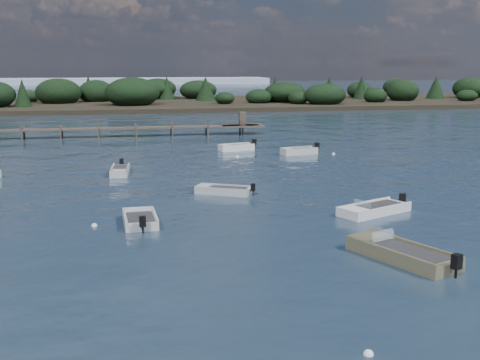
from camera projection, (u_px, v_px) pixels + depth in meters
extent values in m
plane|color=#152332|center=(198.00, 125.00, 84.75)|extent=(400.00, 400.00, 0.00)
cube|color=#ACB1B3|center=(120.00, 173.00, 47.41)|extent=(1.58, 3.94, 0.68)
cube|color=#ACB1B3|center=(119.00, 171.00, 45.91)|extent=(1.25, 1.00, 0.14)
cube|color=#27272A|center=(120.00, 168.00, 47.65)|extent=(1.24, 2.69, 0.12)
cube|color=#ACB1B3|center=(128.00, 167.00, 47.41)|extent=(0.37, 3.86, 0.14)
cube|color=#ACB1B3|center=(112.00, 168.00, 47.26)|extent=(0.37, 3.86, 0.14)
cube|color=black|center=(122.00, 162.00, 49.39)|extent=(0.35, 0.29, 0.53)
cylinder|color=black|center=(122.00, 167.00, 49.48)|extent=(0.10, 0.10, 0.53)
cube|color=silver|center=(236.00, 149.00, 60.00)|extent=(3.66, 2.10, 0.80)
cube|color=silver|center=(224.00, 145.00, 59.40)|extent=(1.08, 1.39, 0.16)
cube|color=#27272A|center=(239.00, 145.00, 60.04)|extent=(2.52, 1.59, 0.14)
cube|color=silver|center=(239.00, 145.00, 59.36)|extent=(3.38, 0.89, 0.16)
cube|color=silver|center=(234.00, 144.00, 60.47)|extent=(3.38, 0.89, 0.16)
cube|color=black|center=(254.00, 142.00, 60.67)|extent=(0.40, 0.45, 0.63)
cylinder|color=black|center=(254.00, 148.00, 60.77)|extent=(0.14, 0.14, 0.63)
cube|color=#ACB1B3|center=(299.00, 153.00, 57.47)|extent=(3.61, 1.98, 0.80)
cube|color=#ACB1B3|center=(287.00, 149.00, 56.90)|extent=(1.03, 1.36, 0.16)
cube|color=#27272A|center=(302.00, 149.00, 57.49)|extent=(2.49, 1.51, 0.14)
cube|color=#ACB1B3|center=(302.00, 149.00, 56.82)|extent=(3.38, 0.77, 0.16)
cube|color=#ACB1B3|center=(296.00, 147.00, 57.94)|extent=(3.38, 0.77, 0.16)
cube|color=black|center=(317.00, 146.00, 58.07)|extent=(0.39, 0.44, 0.63)
cylinder|color=black|center=(317.00, 151.00, 58.17)|extent=(0.13, 0.13, 0.63)
cube|color=#ACB1B3|center=(140.00, 222.00, 32.66)|extent=(1.86, 3.33, 0.69)
cube|color=#ACB1B3|center=(138.00, 210.00, 33.77)|extent=(1.59, 0.85, 0.14)
cube|color=#27272A|center=(140.00, 218.00, 32.35)|extent=(1.47, 2.27, 0.12)
cube|color=#ACB1B3|center=(125.00, 216.00, 32.40)|extent=(0.25, 3.26, 0.14)
cube|color=#ACB1B3|center=(155.00, 214.00, 32.77)|extent=(0.25, 3.26, 0.14)
cube|color=black|center=(143.00, 221.00, 30.80)|extent=(0.35, 0.29, 0.54)
cylinder|color=black|center=(143.00, 230.00, 30.89)|extent=(0.10, 0.10, 0.54)
cube|color=#756E4E|center=(402.00, 257.00, 26.73)|extent=(3.77, 5.49, 0.78)
cube|color=#756E4E|center=(370.00, 237.00, 28.24)|extent=(2.06, 1.81, 0.16)
cube|color=#27272A|center=(409.00, 252.00, 26.33)|extent=(2.77, 3.82, 0.13)
cube|color=#756E4E|center=(388.00, 251.00, 26.16)|extent=(2.14, 4.80, 0.16)
cube|color=#756E4E|center=(415.00, 244.00, 27.13)|extent=(2.14, 4.80, 0.16)
cube|color=black|center=(457.00, 262.00, 24.33)|extent=(0.47, 0.44, 0.62)
cylinder|color=black|center=(456.00, 274.00, 24.43)|extent=(0.15, 0.15, 0.62)
cube|color=silver|center=(383.00, 235.00, 27.52)|extent=(1.33, 0.70, 0.47)
cube|color=silver|center=(374.00, 212.00, 34.95)|extent=(4.86, 3.48, 0.67)
cube|color=silver|center=(354.00, 209.00, 33.87)|extent=(1.64, 1.86, 0.13)
cube|color=#27272A|center=(379.00, 206.00, 35.11)|extent=(3.39, 2.55, 0.11)
cube|color=silver|center=(385.00, 208.00, 34.25)|extent=(4.18, 2.03, 0.13)
cube|color=silver|center=(364.00, 203.00, 35.51)|extent=(4.18, 2.03, 0.13)
cube|color=black|center=(402.00, 198.00, 36.30)|extent=(0.38, 0.41, 0.52)
cylinder|color=black|center=(402.00, 205.00, 36.39)|extent=(0.13, 0.13, 0.52)
cube|color=silver|center=(363.00, 204.00, 34.25)|extent=(0.66, 1.18, 0.40)
cube|color=#ACB1B3|center=(224.00, 192.00, 40.23)|extent=(3.91, 2.97, 0.61)
cube|color=#ACB1B3|center=(204.00, 186.00, 40.56)|extent=(1.37, 1.53, 0.12)
cube|color=#27272A|center=(228.00, 188.00, 40.09)|extent=(2.74, 2.17, 0.11)
cube|color=#ACB1B3|center=(221.00, 189.00, 39.55)|extent=(3.29, 1.83, 0.12)
cube|color=#ACB1B3|center=(227.00, 185.00, 40.77)|extent=(3.29, 1.83, 0.12)
cube|color=black|center=(253.00, 187.00, 39.55)|extent=(0.36, 0.38, 0.48)
cylinder|color=black|center=(253.00, 194.00, 39.64)|extent=(0.12, 0.12, 0.48)
sphere|color=white|center=(368.00, 355.00, 18.04)|extent=(0.32, 0.32, 0.32)
sphere|color=white|center=(94.00, 226.00, 32.25)|extent=(0.32, 0.32, 0.32)
sphere|color=white|center=(237.00, 157.00, 55.81)|extent=(0.32, 0.32, 0.32)
sphere|color=white|center=(333.00, 154.00, 57.60)|extent=(0.32, 0.32, 0.32)
cube|color=#4A3F36|center=(242.00, 126.00, 73.76)|extent=(5.00, 3.20, 0.18)
cube|color=#4A3F36|center=(242.00, 118.00, 73.59)|extent=(0.80, 0.80, 1.60)
cylinder|color=#4A3F36|center=(22.00, 136.00, 68.18)|extent=(0.20, 0.20, 2.20)
cylinder|color=#4A3F36|center=(24.00, 135.00, 69.82)|extent=(0.20, 0.20, 2.20)
cylinder|color=#4A3F36|center=(61.00, 136.00, 68.98)|extent=(0.20, 0.20, 2.20)
cylinder|color=#4A3F36|center=(62.00, 134.00, 70.63)|extent=(0.20, 0.20, 2.20)
cylinder|color=#4A3F36|center=(99.00, 135.00, 69.79)|extent=(0.20, 0.20, 2.20)
cylinder|color=#4A3F36|center=(99.00, 133.00, 71.44)|extent=(0.20, 0.20, 2.20)
cylinder|color=#4A3F36|center=(136.00, 134.00, 70.60)|extent=(0.20, 0.20, 2.20)
cylinder|color=#4A3F36|center=(136.00, 132.00, 72.25)|extent=(0.20, 0.20, 2.20)
cylinder|color=#4A3F36|center=(172.00, 133.00, 71.41)|extent=(0.20, 0.20, 2.20)
cylinder|color=#4A3F36|center=(171.00, 131.00, 73.06)|extent=(0.20, 0.20, 2.20)
cylinder|color=#4A3F36|center=(208.00, 132.00, 72.22)|extent=(0.20, 0.20, 2.20)
cylinder|color=#4A3F36|center=(206.00, 131.00, 73.87)|extent=(0.20, 0.20, 2.20)
cylinder|color=#4A3F36|center=(243.00, 131.00, 73.03)|extent=(0.20, 0.20, 2.20)
cylinder|color=#4A3F36|center=(240.00, 130.00, 74.67)|extent=(0.20, 0.20, 2.20)
cube|color=black|center=(291.00, 104.00, 128.01)|extent=(190.00, 40.00, 1.60)
ellipsoid|color=black|center=(291.00, 91.00, 127.47)|extent=(180.50, 36.00, 4.40)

